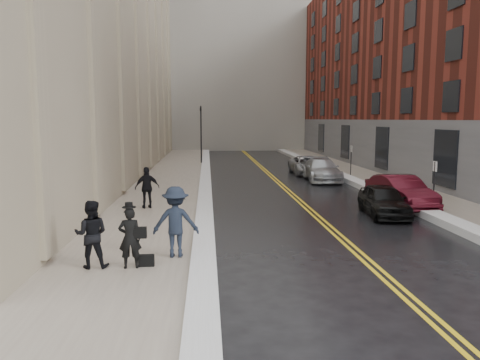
{
  "coord_description": "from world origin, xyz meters",
  "views": [
    {
      "loc": [
        -2.07,
        -11.74,
        4.07
      ],
      "look_at": [
        -0.75,
        7.03,
        1.6
      ],
      "focal_mm": 35.0,
      "sensor_mm": 36.0,
      "label": 1
    }
  ],
  "objects": [
    {
      "name": "sidewalk_right",
      "position": [
        9.0,
        16.0,
        0.07
      ],
      "size": [
        3.0,
        64.0,
        0.15
      ],
      "primitive_type": "cube",
      "color": "gray",
      "rests_on": "ground"
    },
    {
      "name": "pedestrian_b",
      "position": [
        -2.98,
        1.38,
        1.16
      ],
      "size": [
        1.32,
        0.78,
        2.02
      ],
      "primitive_type": "imported",
      "rotation": [
        0.0,
        0.0,
        3.12
      ],
      "color": "black",
      "rests_on": "sidewalk_left"
    },
    {
      "name": "car_silver_near",
      "position": [
        5.46,
        18.46,
        0.73
      ],
      "size": [
        2.31,
        5.16,
        1.47
      ],
      "primitive_type": "imported",
      "rotation": [
        0.0,
        0.0,
        -0.05
      ],
      "color": "#AAADB1",
      "rests_on": "ground"
    },
    {
      "name": "pedestrian_main",
      "position": [
        -4.12,
        0.4,
        0.96
      ],
      "size": [
        0.63,
        0.45,
        1.63
      ],
      "primitive_type": "imported",
      "rotation": [
        0.0,
        0.0,
        3.26
      ],
      "color": "black",
      "rests_on": "sidewalk_left"
    },
    {
      "name": "snow_ridge_right",
      "position": [
        7.15,
        16.0,
        0.15
      ],
      "size": [
        0.85,
        60.8,
        0.3
      ],
      "primitive_type": "cube",
      "color": "white",
      "rests_on": "ground"
    },
    {
      "name": "parking_sign_near",
      "position": [
        7.9,
        8.0,
        1.36
      ],
      "size": [
        0.06,
        0.35,
        2.23
      ],
      "color": "black",
      "rests_on": "ground"
    },
    {
      "name": "lane_stripe_a",
      "position": [
        2.38,
        16.0,
        0.0
      ],
      "size": [
        0.12,
        64.0,
        0.01
      ],
      "primitive_type": "cube",
      "color": "gold",
      "rests_on": "ground"
    },
    {
      "name": "tower_far_right",
      "position": [
        14.0,
        66.0,
        22.0
      ],
      "size": [
        22.0,
        18.0,
        44.0
      ],
      "primitive_type": "cube",
      "color": "slate",
      "rests_on": "ground"
    },
    {
      "name": "pedestrian_a",
      "position": [
        -5.14,
        0.52,
        1.05
      ],
      "size": [
        0.9,
        0.71,
        1.8
      ],
      "primitive_type": "imported",
      "rotation": [
        0.0,
        0.0,
        3.18
      ],
      "color": "black",
      "rests_on": "sidewalk_left"
    },
    {
      "name": "traffic_signal",
      "position": [
        -2.6,
        30.0,
        3.08
      ],
      "size": [
        0.18,
        0.15,
        5.2
      ],
      "color": "black",
      "rests_on": "ground"
    },
    {
      "name": "car_black",
      "position": [
        5.32,
        7.17,
        0.66
      ],
      "size": [
        1.93,
        4.02,
        1.32
      ],
      "primitive_type": "imported",
      "rotation": [
        0.0,
        0.0,
        -0.1
      ],
      "color": "black",
      "rests_on": "ground"
    },
    {
      "name": "snow_ridge_left",
      "position": [
        -2.2,
        16.0,
        0.13
      ],
      "size": [
        0.7,
        60.8,
        0.26
      ],
      "primitive_type": "cube",
      "color": "white",
      "rests_on": "ground"
    },
    {
      "name": "building_right",
      "position": [
        17.5,
        23.0,
        9.0
      ],
      "size": [
        14.0,
        50.0,
        18.0
      ],
      "primitive_type": "cube",
      "color": "maroon",
      "rests_on": "ground"
    },
    {
      "name": "ground",
      "position": [
        0.0,
        0.0,
        0.0
      ],
      "size": [
        160.0,
        160.0,
        0.0
      ],
      "primitive_type": "plane",
      "color": "black",
      "rests_on": "ground"
    },
    {
      "name": "pedestrian_c",
      "position": [
        -4.72,
        8.84,
        1.06
      ],
      "size": [
        1.15,
        0.73,
        1.82
      ],
      "primitive_type": "imported",
      "rotation": [
        0.0,
        0.0,
        3.42
      ],
      "color": "black",
      "rests_on": "sidewalk_left"
    },
    {
      "name": "car_maroon",
      "position": [
        6.8,
        8.95,
        0.74
      ],
      "size": [
        1.95,
        4.62,
        1.48
      ],
      "primitive_type": "imported",
      "rotation": [
        0.0,
        0.0,
        0.09
      ],
      "color": "#420B15",
      "rests_on": "ground"
    },
    {
      "name": "sidewalk_left",
      "position": [
        -4.5,
        16.0,
        0.07
      ],
      "size": [
        4.0,
        64.0,
        0.15
      ],
      "primitive_type": "cube",
      "color": "gray",
      "rests_on": "ground"
    },
    {
      "name": "car_silver_far",
      "position": [
        5.33,
        22.27,
        0.67
      ],
      "size": [
        2.22,
        4.8,
        1.33
      ],
      "primitive_type": "imported",
      "rotation": [
        0.0,
        0.0,
        -0.0
      ],
      "color": "#989AA0",
      "rests_on": "ground"
    },
    {
      "name": "lane_stripe_b",
      "position": [
        2.62,
        16.0,
        0.0
      ],
      "size": [
        0.12,
        64.0,
        0.01
      ],
      "primitive_type": "cube",
      "color": "gold",
      "rests_on": "ground"
    },
    {
      "name": "parking_sign_far",
      "position": [
        7.9,
        20.0,
        1.36
      ],
      "size": [
        0.06,
        0.35,
        2.23
      ],
      "color": "black",
      "rests_on": "ground"
    }
  ]
}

